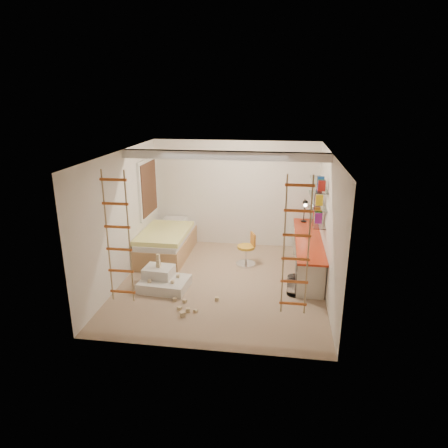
% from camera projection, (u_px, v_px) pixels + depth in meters
% --- Properties ---
extents(floor, '(4.50, 4.50, 0.00)m').
position_uv_depth(floor, '(222.00, 283.00, 8.06)').
color(floor, '#9F8767').
rests_on(floor, ground).
extents(ceiling_beam, '(4.00, 0.18, 0.16)m').
position_uv_depth(ceiling_beam, '(224.00, 155.00, 7.57)').
color(ceiling_beam, white).
rests_on(ceiling_beam, ceiling).
extents(window_frame, '(0.06, 1.15, 1.35)m').
position_uv_depth(window_frame, '(147.00, 188.00, 9.26)').
color(window_frame, white).
rests_on(window_frame, wall_left).
extents(window_blind, '(0.02, 1.00, 1.20)m').
position_uv_depth(window_blind, '(149.00, 188.00, 9.26)').
color(window_blind, '#4C2D1E').
rests_on(window_blind, window_frame).
extents(rope_ladder_left, '(0.41, 0.04, 2.13)m').
position_uv_depth(rope_ladder_left, '(118.00, 238.00, 6.13)').
color(rope_ladder_left, '#D15A23').
rests_on(rope_ladder_left, ceiling).
extents(rope_ladder_right, '(0.41, 0.04, 2.13)m').
position_uv_depth(rope_ladder_right, '(296.00, 247.00, 5.76)').
color(rope_ladder_right, '#E15C26').
rests_on(rope_ladder_right, ceiling).
extents(waste_bin, '(0.29, 0.29, 0.37)m').
position_uv_depth(waste_bin, '(295.00, 286.00, 7.53)').
color(waste_bin, white).
rests_on(waste_bin, floor).
extents(desk, '(0.56, 2.80, 0.75)m').
position_uv_depth(desk, '(307.00, 253.00, 8.52)').
color(desk, red).
rests_on(desk, floor).
extents(shelves, '(0.25, 1.80, 0.71)m').
position_uv_depth(shelves, '(317.00, 200.00, 8.41)').
color(shelves, white).
rests_on(shelves, wall_right).
extents(bed, '(1.02, 2.00, 0.69)m').
position_uv_depth(bed, '(167.00, 243.00, 9.31)').
color(bed, '#AD7F51').
rests_on(bed, floor).
extents(task_lamp, '(0.14, 0.36, 0.57)m').
position_uv_depth(task_lamp, '(305.00, 208.00, 9.20)').
color(task_lamp, black).
rests_on(task_lamp, desk).
extents(swivel_chair, '(0.57, 0.57, 0.74)m').
position_uv_depth(swivel_chair, '(247.00, 254.00, 8.82)').
color(swivel_chair, gold).
rests_on(swivel_chair, floor).
extents(play_platform, '(0.96, 0.77, 0.40)m').
position_uv_depth(play_platform, '(163.00, 281.00, 7.80)').
color(play_platform, silver).
rests_on(play_platform, floor).
extents(toy_blocks, '(1.39, 1.14, 0.67)m').
position_uv_depth(toy_blocks, '(176.00, 288.00, 7.38)').
color(toy_blocks, '#CCB284').
rests_on(toy_blocks, floor).
extents(books, '(0.14, 0.70, 0.92)m').
position_uv_depth(books, '(317.00, 197.00, 8.39)').
color(books, '#8C1E7F').
rests_on(books, shelves).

